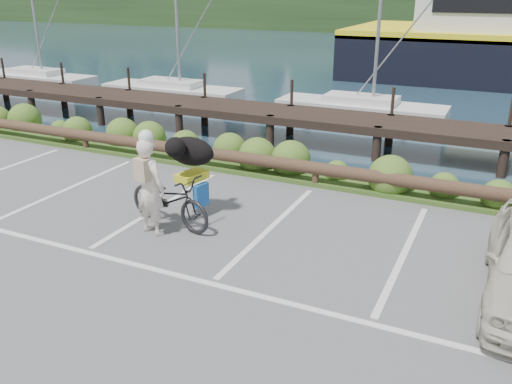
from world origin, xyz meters
TOP-DOWN VIEW (x-y plane):
  - ground at (0.00, 0.00)m, footprint 72.00×72.00m
  - harbor_backdrop at (0.40, 78.42)m, footprint 170.00×160.00m
  - vegetation_strip at (0.00, 5.30)m, footprint 34.00×1.60m
  - log_rail at (0.00, 4.60)m, footprint 32.00×0.30m
  - bicycle at (-1.88, 1.27)m, footprint 2.16×1.12m
  - cyclist at (-1.97, 0.80)m, footprint 0.77×0.58m
  - dog at (-1.74, 1.91)m, footprint 0.69×1.10m

SIDE VIEW (x-z plane):
  - harbor_backdrop at x=0.40m, z-range -15.00..15.00m
  - ground at x=0.00m, z-range 0.00..0.00m
  - log_rail at x=0.00m, z-range -0.30..0.30m
  - vegetation_strip at x=0.00m, z-range 0.00..0.10m
  - bicycle at x=-1.88m, z-range 0.00..1.08m
  - cyclist at x=-1.97m, z-range 0.00..1.89m
  - dog at x=-1.74m, z-range 1.08..1.67m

